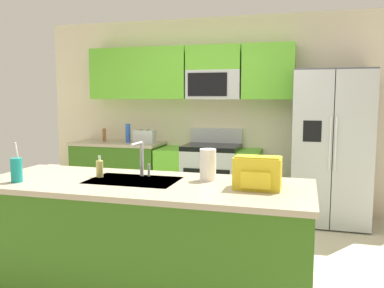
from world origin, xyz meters
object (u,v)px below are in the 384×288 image
toaster (145,137)px  bottle_blue (128,133)px  range_oven (209,179)px  soap_dispenser (100,169)px  pepper_mill (104,135)px  drink_cup_teal (17,170)px  sink_faucet (141,156)px  refrigerator (331,147)px  backpack (257,172)px  paper_towel_roll (208,165)px

toaster → bottle_blue: (-0.26, 0.02, 0.04)m
range_oven → soap_dispenser: bearing=-98.2°
toaster → bottle_blue: bearing=176.1°
pepper_mill → drink_cup_teal: bearing=-75.4°
range_oven → bottle_blue: bottle_blue is taller
range_oven → sink_faucet: bearing=-90.7°
range_oven → drink_cup_teal: bearing=-107.4°
range_oven → refrigerator: bearing=-2.7°
drink_cup_teal → backpack: (1.75, 0.26, 0.03)m
refrigerator → backpack: 2.41m
refrigerator → range_oven: bearing=177.3°
range_oven → refrigerator: refrigerator is taller
bottle_blue → soap_dispenser: bottle_blue is taller
refrigerator → toaster: 2.41m
pepper_mill → sink_faucet: (1.50, -2.22, 0.08)m
pepper_mill → backpack: 3.43m
bottle_blue → backpack: bearing=-49.0°
paper_towel_roll → backpack: size_ratio=0.75×
paper_towel_roll → toaster: bearing=123.0°
bottle_blue → soap_dispenser: (0.81, -2.30, -0.06)m
range_oven → sink_faucet: sink_faucet is taller
soap_dispenser → paper_towel_roll: 0.86m
toaster → sink_faucet: bearing=-68.3°
bottle_blue → sink_faucet: sink_faucet is taller
refrigerator → drink_cup_teal: size_ratio=6.17×
soap_dispenser → range_oven: bearing=81.8°
toaster → backpack: backpack is taller
pepper_mill → bottle_blue: size_ratio=0.71×
range_oven → paper_towel_roll: size_ratio=5.67×
bottle_blue → sink_faucet: size_ratio=0.92×
pepper_mill → paper_towel_roll: (2.05, -2.22, 0.03)m
refrigerator → backpack: (-0.61, -2.33, 0.09)m
soap_dispenser → toaster: bearing=103.7°
range_oven → pepper_mill: size_ratio=7.38×
backpack → pepper_mill: bearing=135.5°
toaster → drink_cup_teal: 2.62m
sink_faucet → paper_towel_roll: 0.55m
pepper_mill → drink_cup_teal: size_ratio=0.61×
refrigerator → sink_faucet: refrigerator is taller
paper_towel_roll → sink_faucet: bearing=-179.3°
pepper_mill → drink_cup_teal: drink_cup_teal is taller
soap_dispenser → paper_towel_roll: bearing=7.4°
range_oven → drink_cup_teal: (-0.84, -2.67, 0.55)m
drink_cup_teal → bottle_blue: bearing=96.7°
refrigerator → paper_towel_roll: 2.37m
drink_cup_teal → soap_dispenser: drink_cup_teal is taller
range_oven → pepper_mill: range_oven is taller
backpack → drink_cup_teal: bearing=-171.5°
toaster → paper_towel_roll: 2.58m
pepper_mill → backpack: bearing=-44.5°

